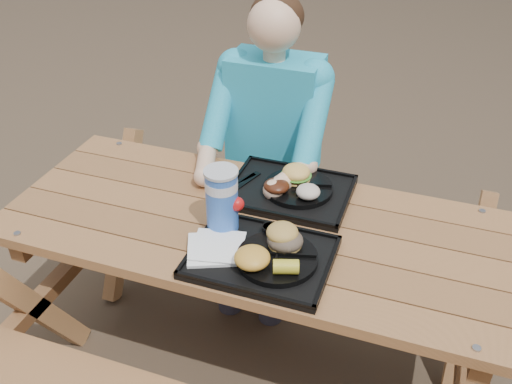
% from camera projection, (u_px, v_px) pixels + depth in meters
% --- Properties ---
extents(ground, '(60.00, 60.00, 0.00)m').
position_uv_depth(ground, '(256.00, 363.00, 2.42)').
color(ground, '#999999').
rests_on(ground, ground).
extents(picnic_table, '(1.80, 1.49, 0.75)m').
position_uv_depth(picnic_table, '(256.00, 300.00, 2.22)').
color(picnic_table, '#999999').
rests_on(picnic_table, ground).
extents(tray_near, '(0.45, 0.35, 0.02)m').
position_uv_depth(tray_near, '(261.00, 258.00, 1.83)').
color(tray_near, black).
rests_on(tray_near, picnic_table).
extents(tray_far, '(0.45, 0.35, 0.02)m').
position_uv_depth(tray_far, '(290.00, 192.00, 2.15)').
color(tray_far, black).
rests_on(tray_far, picnic_table).
extents(plate_near, '(0.26, 0.26, 0.02)m').
position_uv_depth(plate_near, '(277.00, 258.00, 1.80)').
color(plate_near, black).
rests_on(plate_near, tray_near).
extents(plate_far, '(0.26, 0.26, 0.02)m').
position_uv_depth(plate_far, '(298.00, 188.00, 2.14)').
color(plate_far, black).
rests_on(plate_far, tray_far).
extents(napkin_stack, '(0.22, 0.22, 0.02)m').
position_uv_depth(napkin_stack, '(214.00, 248.00, 1.84)').
color(napkin_stack, white).
rests_on(napkin_stack, tray_near).
extents(soda_cup, '(0.11, 0.11, 0.22)m').
position_uv_depth(soda_cup, '(222.00, 201.00, 1.89)').
color(soda_cup, blue).
rests_on(soda_cup, tray_near).
extents(condiment_bbq, '(0.05, 0.05, 0.03)m').
position_uv_depth(condiment_bbq, '(270.00, 230.00, 1.91)').
color(condiment_bbq, black).
rests_on(condiment_bbq, tray_near).
extents(condiment_mustard, '(0.05, 0.05, 0.03)m').
position_uv_depth(condiment_mustard, '(288.00, 235.00, 1.89)').
color(condiment_mustard, gold).
rests_on(condiment_mustard, tray_near).
extents(sandwich, '(0.11, 0.11, 0.11)m').
position_uv_depth(sandwich, '(285.00, 232.00, 1.81)').
color(sandwich, '#BF9343').
rests_on(sandwich, plate_near).
extents(mac_cheese, '(0.11, 0.11, 0.06)m').
position_uv_depth(mac_cheese, '(252.00, 258.00, 1.74)').
color(mac_cheese, gold).
rests_on(mac_cheese, plate_near).
extents(corn_cob, '(0.10, 0.10, 0.05)m').
position_uv_depth(corn_cob, '(286.00, 267.00, 1.72)').
color(corn_cob, gold).
rests_on(corn_cob, plate_near).
extents(cutlery_far, '(0.07, 0.15, 0.01)m').
position_uv_depth(cutlery_far, '(246.00, 181.00, 2.19)').
color(cutlery_far, black).
rests_on(cutlery_far, tray_far).
extents(burger, '(0.11, 0.11, 0.10)m').
position_uv_depth(burger, '(296.00, 169.00, 2.14)').
color(burger, '#F1B955').
rests_on(burger, plate_far).
extents(baked_beans, '(0.10, 0.10, 0.04)m').
position_uv_depth(baked_beans, '(277.00, 186.00, 2.09)').
color(baked_beans, '#451C0D').
rests_on(baked_beans, plate_far).
extents(potato_salad, '(0.09, 0.09, 0.05)m').
position_uv_depth(potato_salad, '(308.00, 192.00, 2.05)').
color(potato_salad, beige).
rests_on(potato_salad, plate_far).
extents(diner, '(0.48, 0.84, 1.28)m').
position_uv_depth(diner, '(272.00, 164.00, 2.55)').
color(diner, '#1A87B9').
rests_on(diner, ground).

